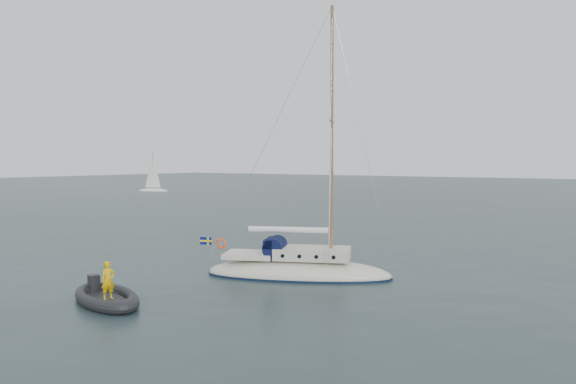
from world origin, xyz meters
The scene contains 5 objects.
ground centered at (0.00, 0.00, 0.00)m, with size 300.00×300.00×0.00m, color black.
sailboat centered at (-0.26, -2.35, 0.97)m, with size 8.99×2.70×12.80m.
dinghy centered at (-2.57, -2.11, 0.19)m, with size 3.03×1.37×0.43m.
rib centered at (-3.70, -10.36, 0.26)m, with size 4.30×1.95×1.65m.
distant_yacht_a centered at (-59.06, 43.04, 3.08)m, with size 5.43×2.90×7.20m.
Camera 1 is at (13.56, -23.85, 5.40)m, focal length 35.00 mm.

